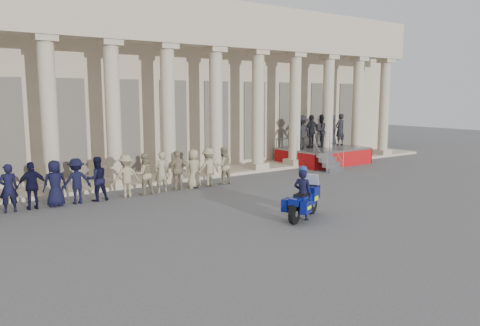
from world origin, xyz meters
name	(u,v)px	position (x,y,z in m)	size (l,w,h in m)	color
ground	(250,224)	(0.00, 0.00, 0.00)	(90.00, 90.00, 0.00)	#4C4C4F
building	(90,86)	(0.00, 14.74, 4.52)	(40.00, 12.50, 9.00)	tan
officer_rank	(41,185)	(-4.77, 6.03, 0.85)	(16.65, 0.64, 1.70)	black
reviewing_stand	(320,137)	(11.14, 8.03, 1.60)	(4.70, 4.40, 2.88)	gray
motorcycle	(304,200)	(1.83, -0.47, 0.60)	(2.03, 1.32, 1.39)	black
rider	(303,193)	(1.72, -0.52, 0.88)	(0.62, 0.72, 1.77)	black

